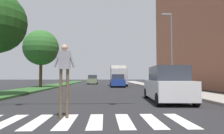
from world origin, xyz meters
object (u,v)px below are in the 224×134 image
tree_far (41,48)px  sedan_midblock (118,81)px  sedan_distant (93,80)px  truck_box_delivery (118,75)px  traffic_light_gantry (13,5)px  street_lamp_right (171,44)px  suv_crossing (167,85)px  pedestrian_performer (64,69)px

tree_far → sedan_midblock: 10.79m
sedan_midblock → sedan_distant: sedan_midblock is taller
sedan_distant → truck_box_delivery: size_ratio=0.68×
traffic_light_gantry → sedan_midblock: size_ratio=1.85×
street_lamp_right → suv_crossing: (-2.97, -8.05, -3.66)m
suv_crossing → sedan_midblock: bearing=95.9°
pedestrian_performer → suv_crossing: 6.47m
tree_far → sedan_midblock: (9.55, 2.90, -4.10)m
pedestrian_performer → truck_box_delivery: (3.47, 23.73, -0.03)m
sedan_midblock → street_lamp_right: bearing=-60.1°
traffic_light_gantry → suv_crossing: bearing=20.8°
tree_far → truck_box_delivery: (9.81, 6.33, -3.27)m
tree_far → sedan_midblock: bearing=16.9°
street_lamp_right → sedan_distant: bearing=114.9°
truck_box_delivery → street_lamp_right: bearing=-69.2°
truck_box_delivery → traffic_light_gantry: bearing=-104.8°
suv_crossing → tree_far: bearing=130.3°
traffic_light_gantry → sedan_distant: bearing=87.0°
tree_far → traffic_light_gantry: bearing=-76.2°
traffic_light_gantry → street_lamp_right: (10.26, 10.82, 0.25)m
sedan_distant → truck_box_delivery: 8.53m
street_lamp_right → pedestrian_performer: (-7.83, -12.25, -2.93)m
traffic_light_gantry → pedestrian_performer: bearing=-30.6°
pedestrian_performer → truck_box_delivery: truck_box_delivery is taller
tree_far → street_lamp_right: bearing=-20.0°
tree_far → street_lamp_right: size_ratio=0.92×
tree_far → traffic_light_gantry: tree_far is taller
sedan_midblock → sedan_distant: bearing=110.9°
tree_far → suv_crossing: bearing=-49.7°
pedestrian_performer → sedan_distant: size_ratio=0.59×
traffic_light_gantry → pedestrian_performer: traffic_light_gantry is taller
sedan_midblock → sedan_distant: size_ratio=1.09×
sedan_midblock → sedan_distant: (-4.09, 10.71, -0.00)m
tree_far → truck_box_delivery: tree_far is taller
traffic_light_gantry → truck_box_delivery: size_ratio=1.38×
tree_far → sedan_midblock: size_ratio=1.50×
tree_far → suv_crossing: 17.77m
suv_crossing → sedan_distant: 27.43m
street_lamp_right → sedan_midblock: 10.04m
suv_crossing → truck_box_delivery: (-1.39, 19.53, 0.70)m
truck_box_delivery → tree_far: bearing=-147.2°
traffic_light_gantry → street_lamp_right: size_ratio=1.14×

